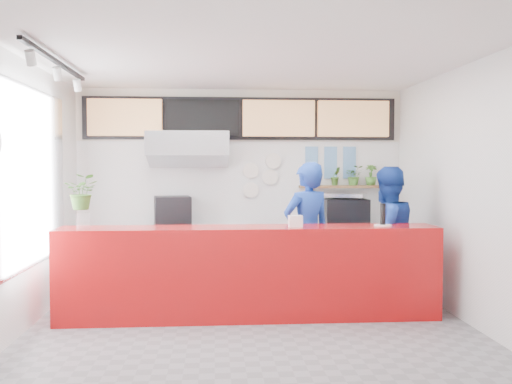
% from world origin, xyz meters
% --- Properties ---
extents(floor, '(5.00, 5.00, 0.00)m').
position_xyz_m(floor, '(0.00, 0.00, 0.00)').
color(floor, slate).
rests_on(floor, ground).
extents(ceiling, '(5.00, 5.00, 0.00)m').
position_xyz_m(ceiling, '(0.00, 0.00, 3.00)').
color(ceiling, silver).
extents(wall_back, '(5.00, 0.00, 5.00)m').
position_xyz_m(wall_back, '(0.00, 2.50, 1.50)').
color(wall_back, white).
rests_on(wall_back, ground).
extents(wall_left, '(0.00, 5.00, 5.00)m').
position_xyz_m(wall_left, '(-2.50, 0.00, 1.50)').
color(wall_left, white).
rests_on(wall_left, ground).
extents(wall_right, '(0.00, 5.00, 5.00)m').
position_xyz_m(wall_right, '(2.50, 0.00, 1.50)').
color(wall_right, white).
rests_on(wall_right, ground).
extents(service_counter, '(4.50, 0.60, 1.10)m').
position_xyz_m(service_counter, '(0.00, 0.40, 0.55)').
color(service_counter, '#AB0C0D').
rests_on(service_counter, ground).
extents(cream_band, '(5.00, 0.02, 0.80)m').
position_xyz_m(cream_band, '(0.00, 2.49, 2.60)').
color(cream_band, beige).
rests_on(cream_band, wall_back).
extents(prep_bench, '(1.80, 0.60, 0.90)m').
position_xyz_m(prep_bench, '(-0.80, 2.20, 0.45)').
color(prep_bench, '#B2B5BA').
rests_on(prep_bench, ground).
extents(panini_oven, '(0.59, 0.59, 0.47)m').
position_xyz_m(panini_oven, '(-1.04, 2.20, 1.13)').
color(panini_oven, black).
rests_on(panini_oven, prep_bench).
extents(extraction_hood, '(1.20, 0.70, 0.35)m').
position_xyz_m(extraction_hood, '(-0.80, 2.15, 2.15)').
color(extraction_hood, '#B2B5BA').
rests_on(extraction_hood, ceiling).
extents(hood_lip, '(1.20, 0.69, 0.31)m').
position_xyz_m(hood_lip, '(-0.80, 2.15, 1.95)').
color(hood_lip, '#B2B5BA').
rests_on(hood_lip, ceiling).
extents(right_bench, '(1.80, 0.60, 0.90)m').
position_xyz_m(right_bench, '(1.50, 2.20, 0.45)').
color(right_bench, '#B2B5BA').
rests_on(right_bench, ground).
extents(espresso_machine, '(0.65, 0.47, 0.42)m').
position_xyz_m(espresso_machine, '(1.58, 2.20, 1.11)').
color(espresso_machine, black).
rests_on(espresso_machine, right_bench).
extents(espresso_tray, '(0.69, 0.59, 0.05)m').
position_xyz_m(espresso_tray, '(1.58, 2.20, 1.38)').
color(espresso_tray, silver).
rests_on(espresso_tray, espresso_machine).
extents(herb_shelf, '(1.40, 0.18, 0.04)m').
position_xyz_m(herb_shelf, '(1.60, 2.40, 1.50)').
color(herb_shelf, brown).
rests_on(herb_shelf, wall_back).
extents(menu_board_far_left, '(1.10, 0.10, 0.55)m').
position_xyz_m(menu_board_far_left, '(-1.75, 2.38, 2.55)').
color(menu_board_far_left, tan).
rests_on(menu_board_far_left, wall_back).
extents(menu_board_mid_left, '(1.10, 0.10, 0.55)m').
position_xyz_m(menu_board_mid_left, '(-0.59, 2.38, 2.55)').
color(menu_board_mid_left, black).
rests_on(menu_board_mid_left, wall_back).
extents(menu_board_mid_right, '(1.10, 0.10, 0.55)m').
position_xyz_m(menu_board_mid_right, '(0.57, 2.38, 2.55)').
color(menu_board_mid_right, tan).
rests_on(menu_board_mid_right, wall_back).
extents(menu_board_far_right, '(1.10, 0.10, 0.55)m').
position_xyz_m(menu_board_far_right, '(1.73, 2.38, 2.55)').
color(menu_board_far_right, tan).
rests_on(menu_board_far_right, wall_back).
extents(soffit, '(4.80, 0.04, 0.65)m').
position_xyz_m(soffit, '(0.00, 2.46, 2.55)').
color(soffit, black).
rests_on(soffit, wall_back).
extents(window_pane, '(0.04, 2.20, 1.90)m').
position_xyz_m(window_pane, '(-2.47, 0.30, 1.70)').
color(window_pane, silver).
rests_on(window_pane, wall_left).
extents(window_frame, '(0.03, 2.30, 2.00)m').
position_xyz_m(window_frame, '(-2.45, 0.30, 1.70)').
color(window_frame, '#B2B5BA').
rests_on(window_frame, wall_left).
extents(track_rail, '(0.05, 2.40, 0.04)m').
position_xyz_m(track_rail, '(-2.10, 0.00, 2.94)').
color(track_rail, black).
rests_on(track_rail, ceiling).
extents(dec_plate_a, '(0.24, 0.03, 0.24)m').
position_xyz_m(dec_plate_a, '(0.15, 2.47, 1.75)').
color(dec_plate_a, silver).
rests_on(dec_plate_a, wall_back).
extents(dec_plate_b, '(0.24, 0.03, 0.24)m').
position_xyz_m(dec_plate_b, '(0.45, 2.47, 1.65)').
color(dec_plate_b, silver).
rests_on(dec_plate_b, wall_back).
extents(dec_plate_c, '(0.24, 0.03, 0.24)m').
position_xyz_m(dec_plate_c, '(0.15, 2.47, 1.45)').
color(dec_plate_c, silver).
rests_on(dec_plate_c, wall_back).
extents(dec_plate_d, '(0.24, 0.03, 0.24)m').
position_xyz_m(dec_plate_d, '(0.50, 2.47, 1.90)').
color(dec_plate_d, silver).
rests_on(dec_plate_d, wall_back).
extents(photo_frame_a, '(0.20, 0.02, 0.25)m').
position_xyz_m(photo_frame_a, '(1.10, 2.48, 2.00)').
color(photo_frame_a, '#598CBF').
rests_on(photo_frame_a, wall_back).
extents(photo_frame_b, '(0.20, 0.02, 0.25)m').
position_xyz_m(photo_frame_b, '(1.40, 2.48, 2.00)').
color(photo_frame_b, '#598CBF').
rests_on(photo_frame_b, wall_back).
extents(photo_frame_c, '(0.20, 0.02, 0.25)m').
position_xyz_m(photo_frame_c, '(1.70, 2.48, 2.00)').
color(photo_frame_c, '#598CBF').
rests_on(photo_frame_c, wall_back).
extents(photo_frame_d, '(0.20, 0.02, 0.25)m').
position_xyz_m(photo_frame_d, '(1.10, 2.48, 1.75)').
color(photo_frame_d, '#598CBF').
rests_on(photo_frame_d, wall_back).
extents(photo_frame_e, '(0.20, 0.02, 0.25)m').
position_xyz_m(photo_frame_e, '(1.40, 2.48, 1.75)').
color(photo_frame_e, '#598CBF').
rests_on(photo_frame_e, wall_back).
extents(photo_frame_f, '(0.20, 0.02, 0.25)m').
position_xyz_m(photo_frame_f, '(1.70, 2.48, 1.75)').
color(photo_frame_f, '#598CBF').
rests_on(photo_frame_f, wall_back).
extents(staff_center, '(0.81, 0.69, 1.87)m').
position_xyz_m(staff_center, '(0.78, 0.90, 0.94)').
color(staff_center, '#153696').
rests_on(staff_center, ground).
extents(staff_right, '(1.09, 1.00, 1.82)m').
position_xyz_m(staff_right, '(1.83, 0.93, 0.91)').
color(staff_right, '#153696').
rests_on(staff_right, ground).
extents(herb_a, '(0.19, 0.16, 0.31)m').
position_xyz_m(herb_a, '(1.13, 2.40, 1.68)').
color(herb_a, '#3D6D26').
rests_on(herb_a, herb_shelf).
extents(herb_b, '(0.20, 0.18, 0.29)m').
position_xyz_m(herb_b, '(1.47, 2.40, 1.66)').
color(herb_b, '#3D6D26').
rests_on(herb_b, herb_shelf).
extents(herb_c, '(0.28, 0.24, 0.31)m').
position_xyz_m(herb_c, '(1.76, 2.40, 1.67)').
color(herb_c, '#3D6D26').
rests_on(herb_c, herb_shelf).
extents(herb_d, '(0.20, 0.18, 0.32)m').
position_xyz_m(herb_d, '(2.02, 2.40, 1.68)').
color(herb_d, '#3D6D26').
rests_on(herb_d, herb_shelf).
extents(glass_vase, '(0.19, 0.19, 0.19)m').
position_xyz_m(glass_vase, '(-1.93, 0.32, 1.20)').
color(glass_vase, white).
rests_on(glass_vase, service_counter).
extents(basil_vase, '(0.37, 0.32, 0.41)m').
position_xyz_m(basil_vase, '(-1.93, 0.32, 1.53)').
color(basil_vase, '#3D6D26').
rests_on(basil_vase, glass_vase).
extents(napkin_holder, '(0.17, 0.11, 0.14)m').
position_xyz_m(napkin_holder, '(0.54, 0.32, 1.17)').
color(napkin_holder, white).
rests_on(napkin_holder, service_counter).
extents(white_plate, '(0.26, 0.26, 0.02)m').
position_xyz_m(white_plate, '(1.61, 0.38, 1.11)').
color(white_plate, white).
rests_on(white_plate, service_counter).
extents(pepper_mill, '(0.07, 0.07, 0.26)m').
position_xyz_m(pepper_mill, '(1.61, 0.38, 1.24)').
color(pepper_mill, black).
rests_on(pepper_mill, white_plate).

